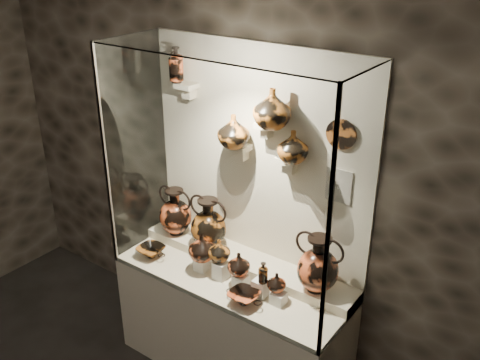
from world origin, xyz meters
name	(u,v)px	position (x,y,z in m)	size (l,w,h in m)	color
wall_back	(259,160)	(0.00, 2.50, 1.60)	(5.00, 0.02, 3.20)	black
plinth	(232,326)	(0.00, 2.18, 0.40)	(1.70, 0.60, 0.80)	beige
front_tier	(231,279)	(0.00, 2.18, 0.82)	(1.68, 0.58, 0.03)	beige
rear_tier	(246,263)	(0.00, 2.35, 0.85)	(1.70, 0.25, 0.10)	beige
back_panel	(258,161)	(0.00, 2.50, 1.60)	(1.70, 0.03, 1.60)	beige
glass_front	(201,193)	(0.00, 1.88, 1.60)	(1.70, 0.01, 1.60)	white
glass_left	(136,148)	(-0.85, 2.18, 1.60)	(0.01, 0.60, 1.60)	white
glass_right	(353,214)	(0.85, 2.18, 1.60)	(0.01, 0.60, 1.60)	white
glass_top	(229,50)	(0.00, 2.18, 2.40)	(1.70, 0.60, 0.01)	white
frame_post_left	(106,161)	(-0.84, 1.89, 1.60)	(0.02, 0.02, 1.60)	gray
frame_post_right	(328,235)	(0.84, 1.89, 1.60)	(0.02, 0.02, 1.60)	gray
pedestal_a	(202,264)	(-0.22, 2.13, 0.88)	(0.09, 0.09, 0.10)	silver
pedestal_b	(221,270)	(-0.05, 2.13, 0.90)	(0.09, 0.09, 0.13)	silver
pedestal_c	(241,281)	(0.12, 2.13, 0.88)	(0.09, 0.09, 0.09)	silver
pedestal_d	(261,287)	(0.28, 2.13, 0.89)	(0.09, 0.09, 0.12)	silver
pedestal_e	(279,298)	(0.42, 2.13, 0.87)	(0.09, 0.09, 0.08)	silver
bracket_ul	(187,86)	(-0.55, 2.42, 2.05)	(0.14, 0.12, 0.04)	beige
bracket_ca	(240,147)	(-0.10, 2.42, 1.70)	(0.14, 0.12, 0.04)	beige
bracket_cb	(265,124)	(0.10, 2.42, 1.90)	(0.10, 0.12, 0.04)	beige
bracket_cc	(288,160)	(0.28, 2.42, 1.70)	(0.14, 0.12, 0.04)	beige
amphora_left	(176,211)	(-0.63, 2.32, 1.09)	(0.30, 0.30, 0.37)	#CD5127
amphora_mid	(209,223)	(-0.30, 2.31, 1.10)	(0.31, 0.31, 0.39)	#94511A
amphora_right	(318,264)	(0.59, 2.31, 1.10)	(0.32, 0.32, 0.40)	#CD5127
jug_a	(202,247)	(-0.20, 2.12, 1.03)	(0.19, 0.19, 0.20)	#CD5127
jug_b	(220,250)	(-0.07, 2.15, 1.04)	(0.15, 0.15, 0.16)	#94511A
jug_c	(239,264)	(0.10, 2.14, 1.00)	(0.15, 0.15, 0.16)	#CD5127
jug_e	(277,282)	(0.39, 2.14, 0.97)	(0.12, 0.12, 0.13)	#CD5127
lekythos_small	(263,271)	(0.31, 2.11, 1.04)	(0.07, 0.07, 0.17)	#94511A
kylix_left	(151,251)	(-0.63, 2.04, 0.88)	(0.25, 0.21, 0.10)	#94511A
kylix_right	(244,296)	(0.24, 2.00, 0.88)	(0.25, 0.22, 0.10)	#CD5127
lekythos_tall	(176,63)	(-0.61, 2.40, 2.20)	(0.11, 0.11, 0.27)	#CD5127
ovoid_vase_a	(234,131)	(-0.11, 2.36, 1.83)	(0.21, 0.21, 0.22)	#94511A
ovoid_vase_b	(272,108)	(0.19, 2.35, 2.04)	(0.24, 0.24, 0.25)	#94511A
ovoid_vase_c	(293,146)	(0.34, 2.37, 1.82)	(0.20, 0.20, 0.20)	#94511A
wall_plate	(341,134)	(0.60, 2.47, 1.93)	(0.19, 0.19, 0.02)	#A85621
info_placard	(338,186)	(0.61, 2.47, 1.59)	(0.17, 0.01, 0.22)	beige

